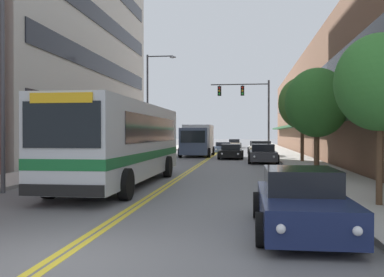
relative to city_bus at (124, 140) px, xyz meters
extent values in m
plane|color=slate|center=(1.85, 26.68, -1.83)|extent=(240.00, 240.00, 0.00)
cube|color=#B2ADA5|center=(-5.12, 26.68, -1.76)|extent=(2.93, 106.00, 0.14)
cube|color=#B2ADA5|center=(8.81, 26.68, -1.76)|extent=(2.93, 106.00, 0.14)
cube|color=yellow|center=(1.75, 26.68, -1.83)|extent=(0.14, 106.00, 0.01)
cube|color=yellow|center=(1.95, 26.68, -1.83)|extent=(0.14, 106.00, 0.01)
cube|color=#BCB7AD|center=(-12.84, 17.56, 11.60)|extent=(12.00, 27.90, 26.86)
cube|color=black|center=(-6.80, 17.56, 2.01)|extent=(0.08, 25.66, 1.40)
cube|color=black|center=(-6.80, 17.56, 5.84)|extent=(0.08, 25.66, 1.40)
cube|color=black|center=(-6.80, 17.56, 9.68)|extent=(0.08, 25.66, 1.40)
cube|color=brown|center=(14.53, 26.68, 3.21)|extent=(8.00, 68.00, 10.09)
cube|color=#1E4C28|center=(9.98, 26.68, 1.07)|extent=(1.10, 61.20, 0.24)
cube|color=black|center=(10.49, 26.68, 4.42)|extent=(0.08, 61.20, 1.40)
cube|color=silver|center=(0.00, -0.10, -0.03)|extent=(2.46, 11.58, 2.89)
cube|color=#196B33|center=(0.00, -0.10, -0.61)|extent=(2.48, 11.60, 0.32)
cube|color=black|center=(0.00, 0.48, 0.43)|extent=(2.49, 9.04, 1.04)
cube|color=black|center=(0.00, -5.91, 0.49)|extent=(2.21, 0.04, 1.27)
cube|color=yellow|center=(0.00, -5.92, 1.21)|extent=(1.77, 0.06, 0.28)
cube|color=black|center=(0.00, -5.93, -1.30)|extent=(2.41, 0.08, 0.32)
cylinder|color=black|center=(-1.26, -4.04, -1.33)|extent=(0.30, 1.00, 1.00)
cylinder|color=black|center=(1.26, -4.04, -1.33)|extent=(0.30, 1.00, 1.00)
cylinder|color=black|center=(-1.26, 3.08, -1.33)|extent=(0.30, 1.00, 1.00)
cylinder|color=black|center=(1.26, 3.08, -1.33)|extent=(0.30, 1.00, 1.00)
cube|color=#B7B7BC|center=(-2.44, 11.30, -1.27)|extent=(1.91, 4.31, 0.75)
cube|color=black|center=(-2.44, 11.47, -0.63)|extent=(1.65, 1.90, 0.54)
cylinder|color=black|center=(-3.41, 9.96, -1.50)|extent=(0.22, 0.67, 0.67)
cylinder|color=black|center=(-1.46, 9.96, -1.50)|extent=(0.22, 0.67, 0.67)
cylinder|color=black|center=(-3.41, 12.64, -1.50)|extent=(0.22, 0.67, 0.67)
cylinder|color=black|center=(-1.46, 12.64, -1.50)|extent=(0.22, 0.67, 0.67)
sphere|color=silver|center=(-3.11, 9.12, -1.24)|extent=(0.16, 0.16, 0.16)
sphere|color=silver|center=(-1.77, 9.12, -1.24)|extent=(0.16, 0.16, 0.16)
cube|color=red|center=(-3.13, 13.46, -1.24)|extent=(0.18, 0.04, 0.10)
cube|color=red|center=(-1.75, 13.46, -1.24)|extent=(0.18, 0.04, 0.10)
cube|color=#232328|center=(-2.53, 18.10, -1.30)|extent=(1.82, 4.43, 0.71)
cube|color=black|center=(-2.53, 18.28, -0.71)|extent=(1.56, 1.95, 0.47)
cylinder|color=black|center=(-3.46, 16.73, -1.51)|extent=(0.22, 0.64, 0.64)
cylinder|color=black|center=(-1.60, 16.73, -1.51)|extent=(0.22, 0.64, 0.64)
cylinder|color=black|center=(-3.46, 19.48, -1.51)|extent=(0.22, 0.64, 0.64)
cylinder|color=black|center=(-1.60, 19.48, -1.51)|extent=(0.22, 0.64, 0.64)
sphere|color=silver|center=(-3.17, 15.87, -1.26)|extent=(0.16, 0.16, 0.16)
sphere|color=silver|center=(-1.89, 15.87, -1.26)|extent=(0.16, 0.16, 0.16)
cube|color=red|center=(-3.18, 20.33, -1.26)|extent=(0.18, 0.04, 0.10)
cube|color=red|center=(-1.87, 20.33, -1.26)|extent=(0.18, 0.04, 0.10)
cube|color=#19234C|center=(6.13, -7.69, -1.34)|extent=(1.71, 4.37, 0.63)
cube|color=black|center=(6.13, -7.52, -0.76)|extent=(1.47, 1.92, 0.51)
cylinder|color=black|center=(5.25, -9.04, -1.51)|extent=(0.22, 0.64, 0.64)
cylinder|color=black|center=(7.00, -9.04, -1.51)|extent=(0.22, 0.64, 0.64)
cylinder|color=black|center=(5.25, -6.34, -1.51)|extent=(0.22, 0.64, 0.64)
cylinder|color=black|center=(7.00, -6.34, -1.51)|extent=(0.22, 0.64, 0.64)
sphere|color=silver|center=(5.53, -9.89, -1.31)|extent=(0.16, 0.16, 0.16)
sphere|color=silver|center=(6.73, -9.89, -1.31)|extent=(0.16, 0.16, 0.16)
cube|color=red|center=(5.51, -5.50, -1.31)|extent=(0.18, 0.04, 0.10)
cube|color=red|center=(6.74, -5.50, -1.31)|extent=(0.18, 0.04, 0.10)
cube|color=#BCAD89|center=(6.27, 21.53, -1.30)|extent=(1.94, 4.73, 0.71)
cube|color=black|center=(6.27, 21.72, -0.68)|extent=(1.67, 2.08, 0.53)
cylinder|color=black|center=(5.28, 20.06, -1.51)|extent=(0.22, 0.64, 0.64)
cylinder|color=black|center=(7.26, 20.06, -1.51)|extent=(0.22, 0.64, 0.64)
cylinder|color=black|center=(5.28, 23.00, -1.51)|extent=(0.22, 0.64, 0.64)
cylinder|color=black|center=(7.26, 23.00, -1.51)|extent=(0.22, 0.64, 0.64)
sphere|color=silver|center=(5.59, 19.14, -1.26)|extent=(0.16, 0.16, 0.16)
sphere|color=silver|center=(6.95, 19.14, -1.26)|extent=(0.16, 0.16, 0.16)
cube|color=red|center=(5.57, 23.90, -1.26)|extent=(0.18, 0.04, 0.10)
cube|color=red|center=(6.97, 23.90, -1.26)|extent=(0.18, 0.04, 0.10)
cube|color=white|center=(6.19, 28.18, -1.34)|extent=(1.91, 4.37, 0.65)
cube|color=black|center=(6.19, 28.35, -0.76)|extent=(1.65, 1.92, 0.49)
cylinder|color=black|center=(5.22, 26.82, -1.52)|extent=(0.22, 0.63, 0.63)
cylinder|color=black|center=(7.17, 26.82, -1.52)|extent=(0.22, 0.63, 0.63)
cylinder|color=black|center=(5.22, 29.53, -1.52)|extent=(0.22, 0.63, 0.63)
cylinder|color=black|center=(7.17, 29.53, -1.52)|extent=(0.22, 0.63, 0.63)
sphere|color=silver|center=(5.52, 25.97, -1.30)|extent=(0.16, 0.16, 0.16)
sphere|color=silver|center=(6.86, 25.97, -1.30)|extent=(0.16, 0.16, 0.16)
cube|color=red|center=(5.51, 30.37, -1.30)|extent=(0.18, 0.04, 0.10)
cube|color=red|center=(6.88, 30.37, -1.30)|extent=(0.18, 0.04, 0.10)
cube|color=#38383D|center=(6.14, 13.83, -1.32)|extent=(1.83, 4.20, 0.65)
cube|color=black|center=(6.14, 14.00, -0.75)|extent=(1.57, 1.85, 0.50)
cylinder|color=black|center=(5.21, 12.53, -1.50)|extent=(0.22, 0.67, 0.67)
cylinder|color=black|center=(7.08, 12.53, -1.50)|extent=(0.22, 0.67, 0.67)
cylinder|color=black|center=(5.21, 15.13, -1.50)|extent=(0.22, 0.67, 0.67)
cylinder|color=black|center=(7.08, 15.13, -1.50)|extent=(0.22, 0.67, 0.67)
sphere|color=silver|center=(5.50, 11.71, -1.29)|extent=(0.16, 0.16, 0.16)
sphere|color=silver|center=(6.78, 11.71, -1.29)|extent=(0.16, 0.16, 0.16)
cube|color=red|center=(5.48, 15.94, -1.29)|extent=(0.18, 0.04, 0.10)
cube|color=red|center=(6.80, 15.94, -1.29)|extent=(0.18, 0.04, 0.10)
cube|color=beige|center=(3.23, 46.54, -1.37)|extent=(1.77, 4.76, 0.57)
cube|color=black|center=(3.23, 46.73, -0.82)|extent=(1.52, 2.10, 0.51)
cylinder|color=black|center=(2.32, 45.06, -1.50)|extent=(0.22, 0.65, 0.65)
cylinder|color=black|center=(4.13, 45.06, -1.50)|extent=(0.22, 0.65, 0.65)
cylinder|color=black|center=(2.32, 48.02, -1.50)|extent=(0.22, 0.65, 0.65)
cylinder|color=black|center=(4.13, 48.02, -1.50)|extent=(0.22, 0.65, 0.65)
sphere|color=silver|center=(2.61, 44.14, -1.34)|extent=(0.16, 0.16, 0.16)
sphere|color=silver|center=(3.85, 44.14, -1.34)|extent=(0.16, 0.16, 0.16)
cube|color=red|center=(2.59, 48.93, -1.34)|extent=(0.18, 0.04, 0.10)
cube|color=red|center=(3.86, 48.93, -1.34)|extent=(0.18, 0.04, 0.10)
cube|color=#475675|center=(2.53, 28.44, -1.36)|extent=(1.72, 4.10, 0.59)
cube|color=black|center=(2.53, 28.60, -0.86)|extent=(1.48, 1.80, 0.41)
cylinder|color=black|center=(1.65, 27.17, -1.52)|extent=(0.22, 0.62, 0.62)
cylinder|color=black|center=(3.41, 27.17, -1.52)|extent=(0.22, 0.62, 0.62)
cylinder|color=black|center=(1.65, 29.71, -1.52)|extent=(0.22, 0.62, 0.62)
cylinder|color=black|center=(3.41, 29.71, -1.52)|extent=(0.22, 0.62, 0.62)
sphere|color=silver|center=(1.93, 26.37, -1.34)|extent=(0.16, 0.16, 0.16)
sphere|color=silver|center=(3.13, 26.37, -1.34)|extent=(0.16, 0.16, 0.16)
cube|color=red|center=(1.91, 30.50, -1.34)|extent=(0.18, 0.04, 0.10)
cube|color=red|center=(3.15, 30.50, -1.34)|extent=(0.18, 0.04, 0.10)
cube|color=black|center=(3.70, 18.95, -1.37)|extent=(1.80, 4.68, 0.57)
cube|color=black|center=(3.70, 19.14, -0.86)|extent=(1.54, 2.06, 0.46)
cylinder|color=black|center=(2.78, 17.50, -1.51)|extent=(0.22, 0.63, 0.63)
cylinder|color=black|center=(4.62, 17.50, -1.51)|extent=(0.22, 0.63, 0.63)
cylinder|color=black|center=(2.78, 20.40, -1.51)|extent=(0.22, 0.63, 0.63)
cylinder|color=black|center=(4.62, 20.40, -1.51)|extent=(0.22, 0.63, 0.63)
sphere|color=silver|center=(3.08, 16.59, -1.34)|extent=(0.16, 0.16, 0.16)
sphere|color=silver|center=(4.33, 16.59, -1.34)|extent=(0.16, 0.16, 0.16)
cube|color=red|center=(3.06, 21.30, -1.34)|extent=(0.18, 0.04, 0.10)
cube|color=red|center=(4.35, 21.30, -1.34)|extent=(0.18, 0.04, 0.10)
cube|color=#475675|center=(0.50, 19.82, -0.42)|extent=(2.44, 1.98, 2.32)
cube|color=black|center=(0.50, 18.81, 0.00)|extent=(2.08, 0.04, 1.02)
cube|color=white|center=(0.50, 23.12, -0.26)|extent=(2.49, 4.62, 2.63)
cylinder|color=black|center=(-0.75, 19.82, -1.41)|extent=(0.28, 0.84, 0.84)
cylinder|color=black|center=(1.75, 19.82, -1.41)|extent=(0.28, 0.84, 0.84)
cylinder|color=black|center=(-0.75, 24.51, -1.41)|extent=(0.28, 0.84, 0.84)
cylinder|color=black|center=(1.75, 24.51, -1.41)|extent=(0.28, 0.84, 0.84)
cylinder|color=#47474C|center=(7.05, 23.57, 1.70)|extent=(0.18, 0.18, 7.07)
cylinder|color=#47474C|center=(4.34, 23.57, 4.89)|extent=(5.42, 0.11, 0.11)
cube|color=black|center=(4.61, 23.57, 4.29)|extent=(0.34, 0.26, 0.92)
sphere|color=red|center=(4.61, 23.41, 4.57)|extent=(0.18, 0.18, 0.18)
sphere|color=yellow|center=(4.61, 23.41, 4.29)|extent=(0.18, 0.18, 0.18)
sphere|color=green|center=(4.61, 23.41, 4.01)|extent=(0.18, 0.18, 0.18)
cylinder|color=black|center=(4.61, 23.57, 4.82)|extent=(0.02, 0.02, 0.14)
cube|color=black|center=(2.44, 23.57, 4.29)|extent=(0.34, 0.26, 0.92)
sphere|color=red|center=(2.44, 23.41, 4.57)|extent=(0.18, 0.18, 0.18)
sphere|color=yellow|center=(2.44, 23.41, 4.29)|extent=(0.18, 0.18, 0.18)
sphere|color=green|center=(2.44, 23.41, 4.01)|extent=(0.18, 0.18, 0.18)
cylinder|color=black|center=(2.44, 23.57, 4.82)|extent=(0.02, 0.02, 0.14)
cylinder|color=#47474C|center=(-3.45, -3.01, 2.17)|extent=(0.16, 0.16, 8.00)
cylinder|color=#47474C|center=(-3.45, 18.99, 2.59)|extent=(0.16, 0.16, 8.85)
cylinder|color=#47474C|center=(-2.34, 18.99, 6.86)|extent=(2.22, 0.10, 0.10)
ellipsoid|color=#B2B2B7|center=(-1.24, 18.99, 6.76)|extent=(0.56, 0.28, 0.20)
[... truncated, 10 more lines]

